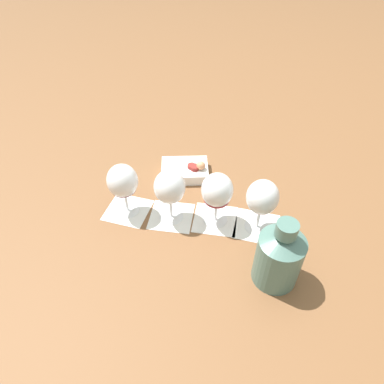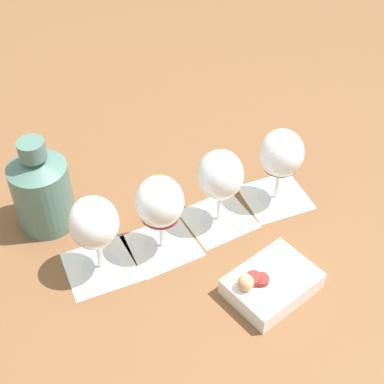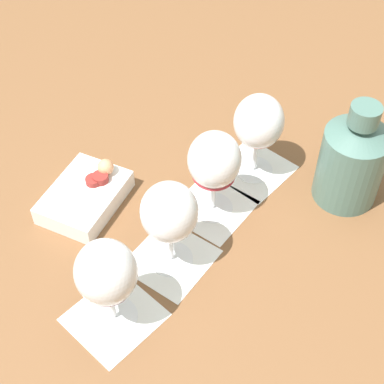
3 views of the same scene
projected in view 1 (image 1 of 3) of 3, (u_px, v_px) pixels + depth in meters
name	position (u px, v px, depth m)	size (l,w,h in m)	color
ground_plane	(193.00, 218.00, 0.97)	(8.00, 8.00, 0.00)	brown
tasting_card_0	(257.00, 226.00, 0.94)	(0.16, 0.16, 0.00)	white
tasting_card_1	(215.00, 219.00, 0.96)	(0.16, 0.16, 0.00)	white
tasting_card_2	(171.00, 216.00, 0.97)	(0.16, 0.16, 0.00)	white
tasting_card_3	(128.00, 210.00, 0.99)	(0.16, 0.16, 0.00)	white
wine_glass_0	(262.00, 199.00, 0.87)	(0.08, 0.08, 0.16)	white
wine_glass_1	(217.00, 192.00, 0.89)	(0.08, 0.08, 0.16)	white
wine_glass_2	(170.00, 189.00, 0.90)	(0.08, 0.08, 0.16)	white
wine_glass_3	(123.00, 183.00, 0.91)	(0.08, 0.08, 0.16)	white
ceramic_vase	(279.00, 256.00, 0.77)	(0.11, 0.11, 0.19)	#4C7066
snack_dish	(186.00, 170.00, 1.09)	(0.17, 0.15, 0.06)	white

